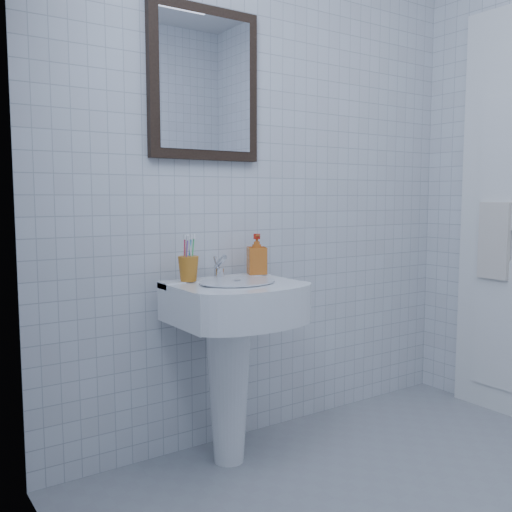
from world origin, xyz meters
TOP-DOWN VIEW (x-y plane):
  - wall_back at (0.00, 1.20)m, footprint 2.20×0.02m
  - wall_left at (-1.10, 0.00)m, footprint 0.02×2.40m
  - washbasin at (-0.35, 0.98)m, footprint 0.49×0.36m
  - faucet at (-0.35, 1.07)m, footprint 0.04×0.09m
  - toothbrush_cup at (-0.49, 1.07)m, footprint 0.09×0.09m
  - soap_dispenser at (-0.15, 1.09)m, footprint 0.10×0.10m
  - wall_mirror at (-0.35, 1.18)m, footprint 0.50×0.04m
  - towel_ring at (1.06, 0.74)m, footprint 0.01×0.18m
  - hand_towel at (1.04, 0.74)m, footprint 0.03×0.16m

SIDE VIEW (x-z plane):
  - washbasin at x=-0.35m, z-range 0.13..0.89m
  - faucet at x=-0.35m, z-range 0.74..0.84m
  - toothbrush_cup at x=-0.49m, z-range 0.75..0.85m
  - soap_dispenser at x=-0.15m, z-range 0.75..0.93m
  - hand_towel at x=1.04m, z-range 0.68..1.06m
  - towel_ring at x=1.06m, z-range 0.96..1.14m
  - wall_back at x=0.00m, z-range 0.00..2.50m
  - wall_left at x=-1.10m, z-range 0.00..2.50m
  - wall_mirror at x=-0.35m, z-range 1.24..1.86m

